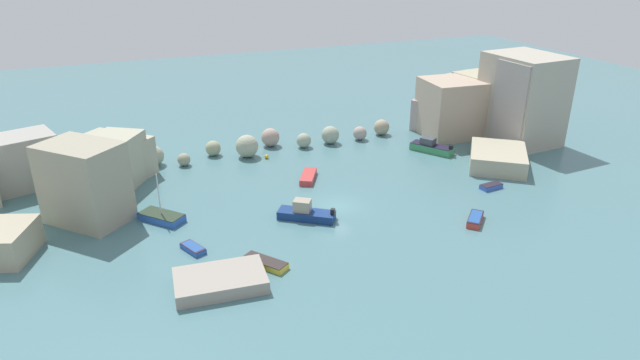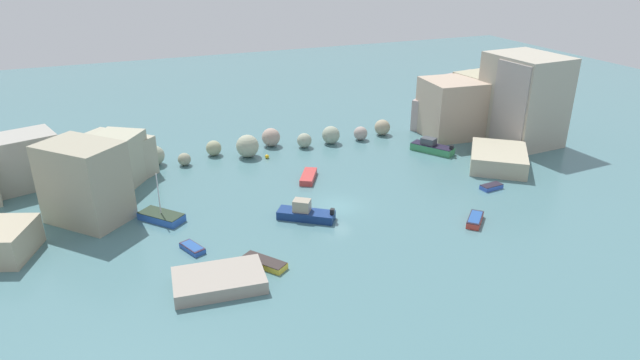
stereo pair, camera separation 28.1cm
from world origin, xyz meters
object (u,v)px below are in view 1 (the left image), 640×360
(moored_boat_6, at_px, (162,217))
(moored_boat_7, at_px, (265,263))
(channel_buoy, at_px, (267,157))
(moored_boat_5, at_px, (475,219))
(moored_boat_4, at_px, (491,186))
(moored_boat_1, at_px, (431,147))
(moored_boat_3, at_px, (308,177))
(stone_dock, at_px, (220,281))
(moored_boat_2, at_px, (193,248))
(moored_boat_0, at_px, (306,213))

(moored_boat_6, relative_size, moored_boat_7, 1.23)
(channel_buoy, xyz_separation_m, moored_boat_5, (12.54, -22.26, 0.08))
(moored_boat_4, xyz_separation_m, moored_boat_5, (-6.09, -5.46, 0.08))
(moored_boat_1, xyz_separation_m, moored_boat_3, (-16.59, -2.15, -0.29))
(stone_dock, bearing_deg, moored_boat_7, 20.82)
(moored_boat_2, bearing_deg, stone_dock, -14.01)
(channel_buoy, xyz_separation_m, moored_boat_4, (18.63, -16.80, -0.00))
(moored_boat_1, height_order, moored_boat_5, moored_boat_1)
(moored_boat_3, xyz_separation_m, moored_boat_5, (10.28, -14.74, 0.01))
(moored_boat_4, relative_size, moored_boat_5, 0.83)
(moored_boat_0, xyz_separation_m, moored_boat_1, (20.08, 10.48, 0.01))
(moored_boat_1, height_order, moored_boat_7, moored_boat_1)
(moored_boat_2, bearing_deg, moored_boat_4, 68.63)
(moored_boat_0, bearing_deg, moored_boat_5, -169.66)
(moored_boat_2, height_order, moored_boat_4, moored_boat_4)
(moored_boat_2, height_order, moored_boat_3, moored_boat_3)
(channel_buoy, relative_size, moored_boat_1, 0.09)
(moored_boat_3, bearing_deg, stone_dock, 170.36)
(channel_buoy, relative_size, moored_boat_6, 0.10)
(moored_boat_2, bearing_deg, moored_boat_6, 171.38)
(moored_boat_5, bearing_deg, moored_boat_3, 80.09)
(stone_dock, distance_m, moored_boat_3, 20.59)
(moored_boat_5, distance_m, moored_boat_6, 28.15)
(moored_boat_2, relative_size, moored_boat_3, 0.65)
(moored_boat_0, xyz_separation_m, moored_boat_3, (3.49, 8.32, -0.28))
(moored_boat_7, bearing_deg, moored_boat_6, 174.39)
(moored_boat_3, distance_m, moored_boat_5, 17.97)
(moored_boat_4, bearing_deg, stone_dock, -173.17)
(stone_dock, relative_size, moored_boat_2, 2.52)
(stone_dock, bearing_deg, moored_boat_1, 31.33)
(stone_dock, bearing_deg, channel_buoy, 65.21)
(channel_buoy, bearing_deg, stone_dock, -114.79)
(moored_boat_4, bearing_deg, moored_boat_7, -174.44)
(moored_boat_2, height_order, moored_boat_6, moored_boat_6)
(moored_boat_0, height_order, moored_boat_1, moored_boat_0)
(stone_dock, height_order, moored_boat_1, moored_boat_1)
(stone_dock, relative_size, moored_boat_1, 1.26)
(moored_boat_5, xyz_separation_m, moored_boat_7, (-19.52, 0.29, -0.06))
(moored_boat_4, bearing_deg, moored_boat_5, -143.95)
(moored_boat_4, relative_size, moored_boat_6, 0.53)
(moored_boat_4, height_order, moored_boat_7, moored_boat_7)
(moored_boat_1, bearing_deg, moored_boat_6, 68.23)
(stone_dock, height_order, moored_boat_2, stone_dock)
(stone_dock, relative_size, moored_boat_0, 1.27)
(stone_dock, distance_m, moored_boat_2, 5.91)
(moored_boat_5, relative_size, moored_boat_6, 0.64)
(moored_boat_2, bearing_deg, moored_boat_1, 88.91)
(moored_boat_1, distance_m, moored_boat_3, 16.73)
(channel_buoy, xyz_separation_m, moored_boat_7, (-6.98, -21.97, 0.02))
(channel_buoy, height_order, moored_boat_4, channel_buoy)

